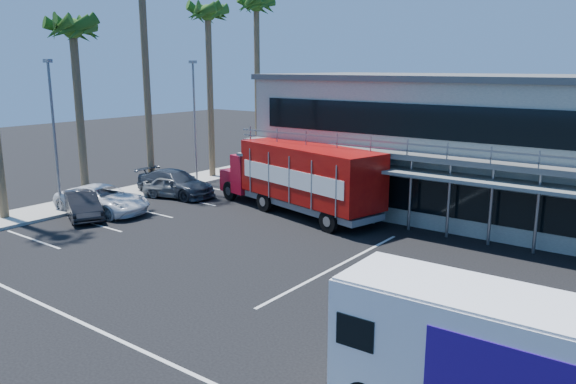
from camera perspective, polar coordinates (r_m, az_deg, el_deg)
The scene contains 14 objects.
ground at distance 21.33m, azimuth -3.99°, elevation -8.66°, with size 120.00×120.00×0.00m, color black.
building at distance 31.79m, azimuth 18.27°, elevation 4.65°, with size 22.40×12.00×7.30m.
curb_strip at distance 35.88m, azimuth -15.87°, elevation -0.14°, with size 3.00×32.00×0.16m, color #A5A399.
palm_c at distance 33.29m, azimuth -20.98°, elevation 14.40°, with size 2.80×2.80×10.75m.
palm_e at distance 39.51m, azimuth -8.13°, elevation 16.67°, with size 2.80×2.80×12.25m.
palm_f at distance 43.90m, azimuth -3.22°, elevation 17.54°, with size 2.80×2.80×13.25m.
light_pole_near at distance 31.78m, azimuth -22.68°, elevation 5.85°, with size 0.50×0.25×8.09m.
light_pole_far at distance 37.80m, azimuth -9.46°, elevation 7.59°, with size 0.50×0.25×8.09m.
red_truck at distance 29.68m, azimuth 1.20°, elevation 1.62°, with size 11.36×5.12×3.73m.
white_van at distance 13.04m, azimuth 19.54°, elevation -15.85°, with size 6.57×2.42×3.18m.
parked_car_b at distance 31.08m, azimuth -20.17°, elevation -1.22°, with size 1.47×4.21×1.39m, color black.
parked_car_c at distance 31.73m, azimuth -18.31°, elevation -0.71°, with size 2.48×5.38×1.49m, color white.
parked_car_d at distance 34.82m, azimuth -11.36°, elevation 0.88°, with size 2.17×5.34×1.55m, color #2A3039.
parked_car_e at distance 34.32m, azimuth -11.45°, elevation 0.51°, with size 1.56×3.88×1.32m, color slate.
Camera 1 is at (13.12, -14.92, 7.76)m, focal length 35.00 mm.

